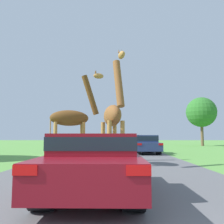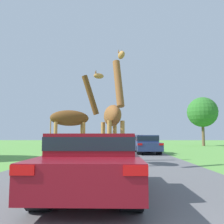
{
  "view_description": "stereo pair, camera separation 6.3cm",
  "coord_description": "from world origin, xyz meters",
  "px_view_note": "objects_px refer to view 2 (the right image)",
  "views": [
    {
      "loc": [
        0.25,
        -1.75,
        1.3
      ],
      "look_at": [
        0.08,
        9.23,
        2.43
      ],
      "focal_mm": 38.0,
      "sensor_mm": 36.0,
      "label": 1
    },
    {
      "loc": [
        0.32,
        -1.75,
        1.3
      ],
      "look_at": [
        0.08,
        9.23,
        2.43
      ],
      "focal_mm": 38.0,
      "sensor_mm": 36.0,
      "label": 2
    }
  ],
  "objects_px": {
    "car_lead_maroon": "(93,161)",
    "tree_left_edge": "(202,112)",
    "car_verge_right": "(147,144)",
    "car_queue_left": "(68,144)",
    "car_far_ahead": "(134,141)",
    "giraffe_companion": "(73,118)",
    "car_queue_right": "(99,141)",
    "giraffe_near_road": "(113,116)"
  },
  "relations": [
    {
      "from": "car_lead_maroon",
      "to": "car_queue_right",
      "type": "height_order",
      "value": "car_queue_right"
    },
    {
      "from": "tree_left_edge",
      "to": "giraffe_companion",
      "type": "bearing_deg",
      "value": -124.39
    },
    {
      "from": "car_queue_left",
      "to": "car_far_ahead",
      "type": "height_order",
      "value": "car_far_ahead"
    },
    {
      "from": "giraffe_near_road",
      "to": "car_lead_maroon",
      "type": "bearing_deg",
      "value": 70.02
    },
    {
      "from": "giraffe_companion",
      "to": "car_verge_right",
      "type": "bearing_deg",
      "value": 127.03
    },
    {
      "from": "car_lead_maroon",
      "to": "car_verge_right",
      "type": "xyz_separation_m",
      "value": [
        2.82,
        12.93,
        0.01
      ]
    },
    {
      "from": "car_far_ahead",
      "to": "car_queue_right",
      "type": "bearing_deg",
      "value": 138.63
    },
    {
      "from": "car_lead_maroon",
      "to": "car_verge_right",
      "type": "distance_m",
      "value": 13.23
    },
    {
      "from": "giraffe_near_road",
      "to": "giraffe_companion",
      "type": "relative_size",
      "value": 1.02
    },
    {
      "from": "car_queue_right",
      "to": "tree_left_edge",
      "type": "height_order",
      "value": "tree_left_edge"
    },
    {
      "from": "car_lead_maroon",
      "to": "tree_left_edge",
      "type": "distance_m",
      "value": 30.3
    },
    {
      "from": "car_queue_right",
      "to": "tree_left_edge",
      "type": "bearing_deg",
      "value": 16.03
    },
    {
      "from": "giraffe_companion",
      "to": "car_far_ahead",
      "type": "height_order",
      "value": "giraffe_companion"
    },
    {
      "from": "car_lead_maroon",
      "to": "giraffe_near_road",
      "type": "bearing_deg",
      "value": 85.99
    },
    {
      "from": "car_queue_left",
      "to": "car_verge_right",
      "type": "height_order",
      "value": "car_verge_right"
    },
    {
      "from": "car_queue_right",
      "to": "car_queue_left",
      "type": "distance_m",
      "value": 12.79
    },
    {
      "from": "car_queue_right",
      "to": "car_queue_left",
      "type": "bearing_deg",
      "value": -94.96
    },
    {
      "from": "car_queue_right",
      "to": "car_far_ahead",
      "type": "distance_m",
      "value": 5.27
    },
    {
      "from": "car_far_ahead",
      "to": "tree_left_edge",
      "type": "xyz_separation_m",
      "value": [
        10.08,
        7.52,
        3.85
      ]
    },
    {
      "from": "car_queue_right",
      "to": "tree_left_edge",
      "type": "distance_m",
      "value": 15.11
    },
    {
      "from": "giraffe_companion",
      "to": "car_far_ahead",
      "type": "relative_size",
      "value": 1.03
    },
    {
      "from": "car_queue_right",
      "to": "car_verge_right",
      "type": "distance_m",
      "value": 11.33
    },
    {
      "from": "giraffe_companion",
      "to": "car_far_ahead",
      "type": "distance_m",
      "value": 13.84
    },
    {
      "from": "giraffe_companion",
      "to": "car_lead_maroon",
      "type": "xyz_separation_m",
      "value": [
        1.76,
        -6.71,
        -1.54
      ]
    },
    {
      "from": "car_queue_right",
      "to": "car_verge_right",
      "type": "xyz_separation_m",
      "value": [
        4.47,
        -10.41,
        -0.0
      ]
    },
    {
      "from": "car_queue_right",
      "to": "car_verge_right",
      "type": "bearing_deg",
      "value": -66.77
    },
    {
      "from": "tree_left_edge",
      "to": "car_verge_right",
      "type": "bearing_deg",
      "value": -123.51
    },
    {
      "from": "car_verge_right",
      "to": "tree_left_edge",
      "type": "distance_m",
      "value": 17.76
    },
    {
      "from": "car_lead_maroon",
      "to": "car_queue_left",
      "type": "xyz_separation_m",
      "value": [
        -2.75,
        10.6,
        0.02
      ]
    },
    {
      "from": "car_verge_right",
      "to": "giraffe_near_road",
      "type": "bearing_deg",
      "value": -107.82
    },
    {
      "from": "giraffe_near_road",
      "to": "giraffe_companion",
      "type": "height_order",
      "value": "giraffe_near_road"
    },
    {
      "from": "giraffe_near_road",
      "to": "car_queue_left",
      "type": "distance_m",
      "value": 6.33
    },
    {
      "from": "car_queue_right",
      "to": "car_far_ahead",
      "type": "bearing_deg",
      "value": -41.37
    },
    {
      "from": "car_lead_maroon",
      "to": "car_far_ahead",
      "type": "distance_m",
      "value": 19.99
    },
    {
      "from": "car_queue_left",
      "to": "car_far_ahead",
      "type": "distance_m",
      "value": 10.55
    },
    {
      "from": "car_queue_left",
      "to": "car_far_ahead",
      "type": "relative_size",
      "value": 0.92
    },
    {
      "from": "tree_left_edge",
      "to": "car_lead_maroon",
      "type": "bearing_deg",
      "value": -114.35
    },
    {
      "from": "car_queue_right",
      "to": "car_far_ahead",
      "type": "relative_size",
      "value": 0.95
    },
    {
      "from": "giraffe_companion",
      "to": "car_verge_right",
      "type": "xyz_separation_m",
      "value": [
        4.58,
        6.22,
        -1.53
      ]
    },
    {
      "from": "car_lead_maroon",
      "to": "car_queue_left",
      "type": "distance_m",
      "value": 10.95
    },
    {
      "from": "giraffe_companion",
      "to": "car_lead_maroon",
      "type": "distance_m",
      "value": 7.11
    },
    {
      "from": "car_verge_right",
      "to": "car_queue_right",
      "type": "bearing_deg",
      "value": 113.23
    }
  ]
}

